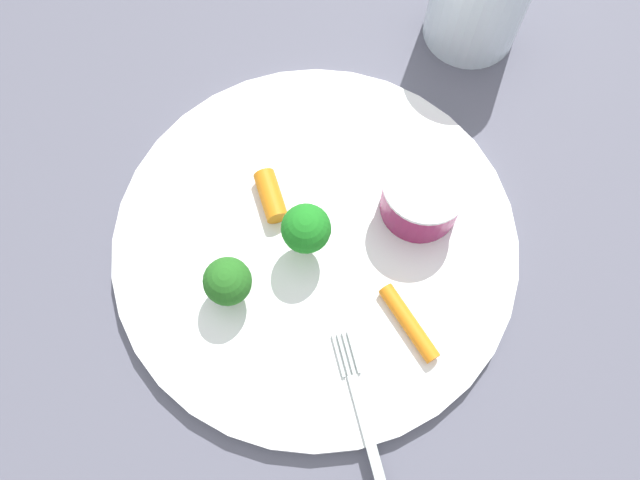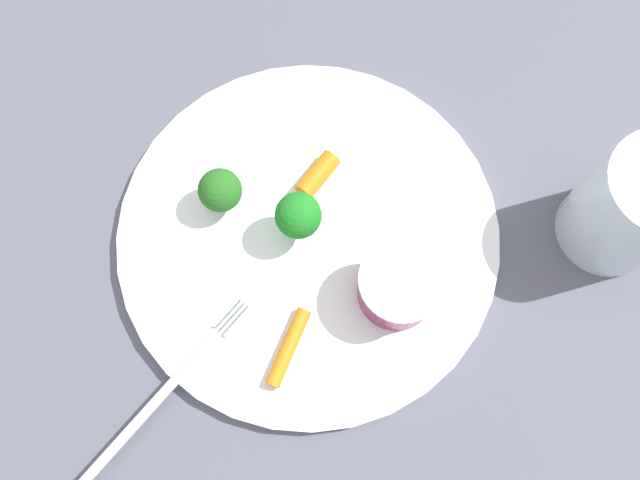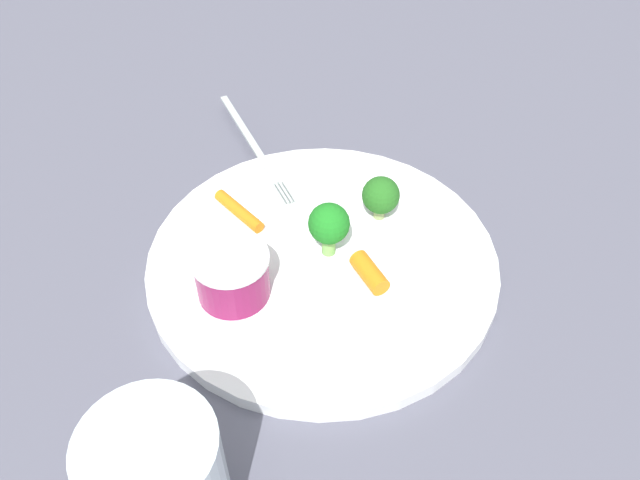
{
  "view_description": "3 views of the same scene",
  "coord_description": "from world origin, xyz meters",
  "px_view_note": "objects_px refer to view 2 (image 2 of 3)",
  "views": [
    {
      "loc": [
        -0.08,
        -0.13,
        0.43
      ],
      "look_at": [
        -0.0,
        -0.01,
        0.03
      ],
      "focal_mm": 36.65,
      "sensor_mm": 36.0,
      "label": 1
    },
    {
      "loc": [
        0.06,
        -0.13,
        0.47
      ],
      "look_at": [
        0.01,
        -0.0,
        0.02
      ],
      "focal_mm": 37.3,
      "sensor_mm": 36.0,
      "label": 2
    },
    {
      "loc": [
        0.25,
        0.25,
        0.39
      ],
      "look_at": [
        0.0,
        -0.0,
        0.03
      ],
      "focal_mm": 36.56,
      "sensor_mm": 36.0,
      "label": 3
    }
  ],
  "objects_px": {
    "broccoli_floret_0": "(223,185)",
    "carrot_stick_0": "(318,175)",
    "broccoli_floret_1": "(297,219)",
    "carrot_stick_1": "(288,347)",
    "fork": "(161,397)",
    "drinking_glass": "(633,208)",
    "sauce_cup": "(399,287)",
    "plate": "(308,236)"
  },
  "relations": [
    {
      "from": "broccoli_floret_1",
      "to": "carrot_stick_1",
      "type": "bearing_deg",
      "value": -72.84
    },
    {
      "from": "plate",
      "to": "drinking_glass",
      "type": "distance_m",
      "value": 0.22
    },
    {
      "from": "broccoli_floret_1",
      "to": "fork",
      "type": "distance_m",
      "value": 0.15
    },
    {
      "from": "fork",
      "to": "drinking_glass",
      "type": "bearing_deg",
      "value": 42.15
    },
    {
      "from": "plate",
      "to": "broccoli_floret_0",
      "type": "height_order",
      "value": "broccoli_floret_0"
    },
    {
      "from": "broccoli_floret_1",
      "to": "sauce_cup",
      "type": "bearing_deg",
      "value": -11.83
    },
    {
      "from": "drinking_glass",
      "to": "carrot_stick_0",
      "type": "bearing_deg",
      "value": -168.43
    },
    {
      "from": "broccoli_floret_1",
      "to": "fork",
      "type": "bearing_deg",
      "value": -107.06
    },
    {
      "from": "broccoli_floret_0",
      "to": "fork",
      "type": "relative_size",
      "value": 0.23
    },
    {
      "from": "plate",
      "to": "broccoli_floret_0",
      "type": "xyz_separation_m",
      "value": [
        -0.07,
        0.0,
        0.03
      ]
    },
    {
      "from": "broccoli_floret_0",
      "to": "drinking_glass",
      "type": "bearing_deg",
      "value": 16.75
    },
    {
      "from": "sauce_cup",
      "to": "carrot_stick_1",
      "type": "xyz_separation_m",
      "value": [
        -0.06,
        -0.06,
        -0.01
      ]
    },
    {
      "from": "fork",
      "to": "drinking_glass",
      "type": "relative_size",
      "value": 1.79
    },
    {
      "from": "broccoli_floret_1",
      "to": "carrot_stick_1",
      "type": "distance_m",
      "value": 0.09
    },
    {
      "from": "carrot_stick_0",
      "to": "carrot_stick_1",
      "type": "height_order",
      "value": "carrot_stick_0"
    },
    {
      "from": "fork",
      "to": "drinking_glass",
      "type": "distance_m",
      "value": 0.34
    },
    {
      "from": "carrot_stick_0",
      "to": "drinking_glass",
      "type": "distance_m",
      "value": 0.22
    },
    {
      "from": "broccoli_floret_0",
      "to": "carrot_stick_0",
      "type": "relative_size",
      "value": 1.11
    },
    {
      "from": "carrot_stick_0",
      "to": "fork",
      "type": "distance_m",
      "value": 0.19
    },
    {
      "from": "sauce_cup",
      "to": "drinking_glass",
      "type": "relative_size",
      "value": 0.6
    },
    {
      "from": "broccoli_floret_0",
      "to": "broccoli_floret_1",
      "type": "bearing_deg",
      "value": -6.51
    },
    {
      "from": "plate",
      "to": "sauce_cup",
      "type": "relative_size",
      "value": 4.88
    },
    {
      "from": "broccoli_floret_0",
      "to": "fork",
      "type": "distance_m",
      "value": 0.15
    },
    {
      "from": "broccoli_floret_0",
      "to": "carrot_stick_0",
      "type": "height_order",
      "value": "broccoli_floret_0"
    },
    {
      "from": "broccoli_floret_1",
      "to": "drinking_glass",
      "type": "bearing_deg",
      "value": 22.7
    },
    {
      "from": "drinking_glass",
      "to": "plate",
      "type": "bearing_deg",
      "value": -157.18
    },
    {
      "from": "carrot_stick_1",
      "to": "fork",
      "type": "bearing_deg",
      "value": -138.08
    },
    {
      "from": "sauce_cup",
      "to": "drinking_glass",
      "type": "distance_m",
      "value": 0.17
    },
    {
      "from": "plate",
      "to": "broccoli_floret_1",
      "type": "relative_size",
      "value": 5.82
    },
    {
      "from": "broccoli_floret_1",
      "to": "carrot_stick_0",
      "type": "xyz_separation_m",
      "value": [
        -0.0,
        0.04,
        -0.02
      ]
    },
    {
      "from": "broccoli_floret_0",
      "to": "fork",
      "type": "xyz_separation_m",
      "value": [
        0.02,
        -0.15,
        -0.02
      ]
    },
    {
      "from": "broccoli_floret_1",
      "to": "drinking_glass",
      "type": "xyz_separation_m",
      "value": [
        0.21,
        0.09,
        0.01
      ]
    },
    {
      "from": "plate",
      "to": "broccoli_floret_0",
      "type": "relative_size",
      "value": 7.01
    },
    {
      "from": "carrot_stick_0",
      "to": "broccoli_floret_0",
      "type": "bearing_deg",
      "value": -146.65
    },
    {
      "from": "broccoli_floret_0",
      "to": "fork",
      "type": "height_order",
      "value": "broccoli_floret_0"
    },
    {
      "from": "broccoli_floret_1",
      "to": "drinking_glass",
      "type": "height_order",
      "value": "drinking_glass"
    },
    {
      "from": "carrot_stick_1",
      "to": "drinking_glass",
      "type": "distance_m",
      "value": 0.25
    },
    {
      "from": "carrot_stick_0",
      "to": "fork",
      "type": "relative_size",
      "value": 0.21
    },
    {
      "from": "broccoli_floret_1",
      "to": "carrot_stick_1",
      "type": "xyz_separation_m",
      "value": [
        0.02,
        -0.08,
        -0.03
      ]
    },
    {
      "from": "sauce_cup",
      "to": "plate",
      "type": "bearing_deg",
      "value": 165.42
    },
    {
      "from": "sauce_cup",
      "to": "fork",
      "type": "height_order",
      "value": "sauce_cup"
    },
    {
      "from": "carrot_stick_1",
      "to": "drinking_glass",
      "type": "xyz_separation_m",
      "value": [
        0.19,
        0.17,
        0.03
      ]
    }
  ]
}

